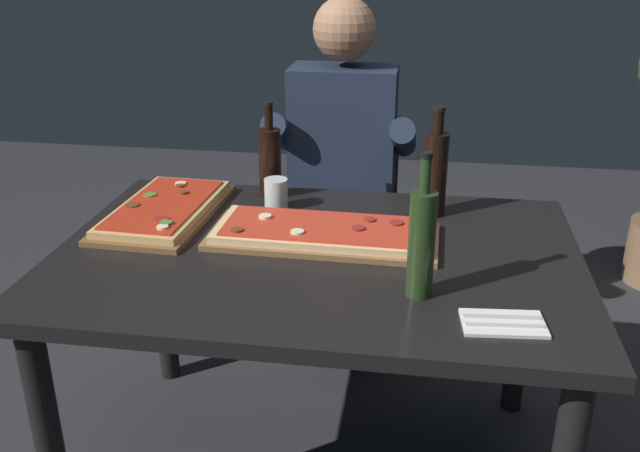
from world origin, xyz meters
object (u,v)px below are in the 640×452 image
at_px(seated_diner, 341,165).
at_px(dining_table, 317,282).
at_px(wine_bottle_dark, 422,241).
at_px(vinegar_bottle_green, 435,171).
at_px(tumbler_near_camera, 276,196).
at_px(diner_chair, 344,218).
at_px(pizza_rectangular_front, 323,233).
at_px(pizza_rectangular_left, 165,210).
at_px(oil_bottle_amber, 270,161).

bearing_deg(seated_diner, dining_table, -87.83).
bearing_deg(wine_bottle_dark, seated_diner, 107.80).
height_order(vinegar_bottle_green, tumbler_near_camera, vinegar_bottle_green).
xyz_separation_m(tumbler_near_camera, diner_chair, (0.14, 0.57, -0.30)).
xyz_separation_m(wine_bottle_dark, seated_diner, (-0.30, 0.94, -0.14)).
relative_size(tumbler_near_camera, diner_chair, 0.11).
distance_m(pizza_rectangular_front, diner_chair, 0.83).
xyz_separation_m(pizza_rectangular_front, pizza_rectangular_left, (-0.50, 0.10, 0.00)).
height_order(wine_bottle_dark, vinegar_bottle_green, wine_bottle_dark).
xyz_separation_m(pizza_rectangular_front, vinegar_bottle_green, (0.30, 0.24, 0.12)).
xyz_separation_m(dining_table, diner_chair, (-0.03, 0.86, -0.16)).
bearing_deg(seated_diner, vinegar_bottle_green, -51.91).
distance_m(wine_bottle_dark, seated_diner, 1.00).
bearing_deg(pizza_rectangular_front, vinegar_bottle_green, 38.46).
bearing_deg(dining_table, diner_chair, 91.87).
bearing_deg(dining_table, oil_bottle_amber, 118.69).
xyz_separation_m(oil_bottle_amber, seated_diner, (0.19, 0.34, -0.12)).
xyz_separation_m(pizza_rectangular_front, oil_bottle_amber, (-0.22, 0.32, 0.10)).
bearing_deg(dining_table, vinegar_bottle_green, 45.72).
bearing_deg(seated_diner, diner_chair, 90.00).
height_order(oil_bottle_amber, tumbler_near_camera, oil_bottle_amber).
distance_m(oil_bottle_amber, diner_chair, 0.62).
xyz_separation_m(pizza_rectangular_left, seated_diner, (0.46, 0.56, -0.02)).
distance_m(dining_table, oil_bottle_amber, 0.49).
bearing_deg(pizza_rectangular_left, seated_diner, 50.49).
height_order(dining_table, wine_bottle_dark, wine_bottle_dark).
relative_size(dining_table, oil_bottle_amber, 4.56).
bearing_deg(pizza_rectangular_left, diner_chair, 55.80).
height_order(pizza_rectangular_front, wine_bottle_dark, wine_bottle_dark).
bearing_deg(pizza_rectangular_left, tumbler_near_camera, 19.31).
xyz_separation_m(vinegar_bottle_green, tumbler_near_camera, (-0.48, -0.03, -0.09)).
bearing_deg(tumbler_near_camera, dining_table, -58.78).
distance_m(pizza_rectangular_left, diner_chair, 0.87).
relative_size(pizza_rectangular_front, seated_diner, 0.48).
relative_size(pizza_rectangular_front, vinegar_bottle_green, 1.94).
distance_m(pizza_rectangular_front, seated_diner, 0.66).
distance_m(vinegar_bottle_green, tumbler_near_camera, 0.49).
relative_size(pizza_rectangular_left, tumbler_near_camera, 5.57).
bearing_deg(pizza_rectangular_front, dining_table, -94.09).
bearing_deg(pizza_rectangular_front, tumbler_near_camera, 130.22).
relative_size(wine_bottle_dark, tumbler_near_camera, 3.68).
height_order(pizza_rectangular_left, oil_bottle_amber, oil_bottle_amber).
xyz_separation_m(oil_bottle_amber, vinegar_bottle_green, (0.52, -0.08, 0.02)).
distance_m(dining_table, tumbler_near_camera, 0.36).
xyz_separation_m(dining_table, pizza_rectangular_left, (-0.49, 0.17, 0.12)).
relative_size(pizza_rectangular_front, wine_bottle_dark, 1.83).
bearing_deg(oil_bottle_amber, tumbler_near_camera, -68.77).
xyz_separation_m(dining_table, seated_diner, (-0.03, 0.74, 0.10)).
xyz_separation_m(tumbler_near_camera, seated_diner, (0.14, 0.45, -0.04)).
height_order(pizza_rectangular_front, pizza_rectangular_left, same).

